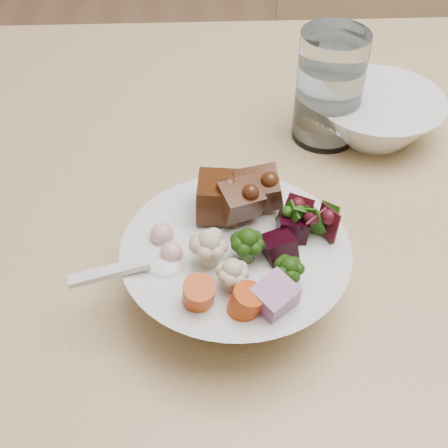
# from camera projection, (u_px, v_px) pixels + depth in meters

# --- Properties ---
(chair_far) EXTENTS (0.38, 0.38, 0.81)m
(chair_far) POSITION_uv_depth(u_px,v_px,m) (363.00, 102.00, 1.32)
(chair_far) COLOR tan
(chair_far) RESTS_ON ground
(food_bowl) EXTENTS (0.20, 0.20, 0.11)m
(food_bowl) POSITION_uv_depth(u_px,v_px,m) (237.00, 266.00, 0.57)
(food_bowl) COLOR silver
(food_bowl) RESTS_ON dining_table
(soup_spoon) EXTENTS (0.10, 0.04, 0.02)m
(soup_spoon) POSITION_uv_depth(u_px,v_px,m) (151.00, 269.00, 0.53)
(soup_spoon) COLOR silver
(soup_spoon) RESTS_ON food_bowl
(water_glass) EXTENTS (0.08, 0.08, 0.13)m
(water_glass) POSITION_uv_depth(u_px,v_px,m) (329.00, 92.00, 0.73)
(water_glass) COLOR silver
(water_glass) RESTS_ON dining_table
(side_bowl) EXTENTS (0.16, 0.16, 0.05)m
(side_bowl) POSITION_uv_depth(u_px,v_px,m) (376.00, 117.00, 0.75)
(side_bowl) COLOR silver
(side_bowl) RESTS_ON dining_table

